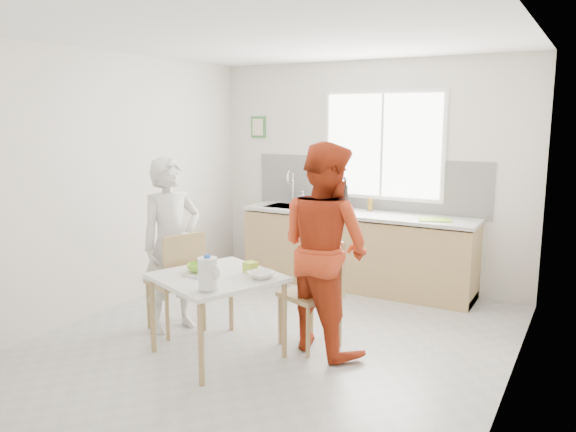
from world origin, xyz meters
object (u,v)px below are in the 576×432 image
object	(u,v)px
person_red	(325,248)
bowl_white	(261,275)
chair_left	(179,278)
bowl_green	(199,268)
wine_bottle_a	(345,196)
wine_bottle_b	(345,198)
milk_jug	(208,273)
dining_table	(217,284)
person_white	(172,245)
chair_far	(316,287)

from	to	relation	value
person_red	bowl_white	bearing A→B (deg)	72.86
chair_left	bowl_white	world-z (taller)	chair_left
bowl_green	wine_bottle_a	bearing A→B (deg)	84.25
wine_bottle_b	bowl_white	bearing A→B (deg)	-83.24
milk_jug	dining_table	bearing A→B (deg)	139.30
person_red	wine_bottle_a	size ratio (longest dim) A/B	5.73
wine_bottle_a	milk_jug	bearing A→B (deg)	-87.10
bowl_green	milk_jug	xyz separation A→B (m)	(0.40, -0.40, 0.11)
chair_left	person_white	bearing A→B (deg)	-90.00
chair_left	bowl_white	size ratio (longest dim) A/B	4.47
person_white	person_red	xyz separation A→B (m)	(1.48, 0.29, 0.08)
person_red	wine_bottle_b	world-z (taller)	person_red
chair_left	bowl_green	bearing A→B (deg)	84.00
bowl_green	milk_jug	world-z (taller)	milk_jug
milk_jug	wine_bottle_b	size ratio (longest dim) A/B	0.89
chair_far	person_red	xyz separation A→B (m)	(0.11, -0.06, 0.39)
person_white	bowl_white	xyz separation A→B (m)	(1.11, -0.17, -0.10)
person_white	wine_bottle_b	size ratio (longest dim) A/B	5.57
dining_table	wine_bottle_a	size ratio (longest dim) A/B	3.75
chair_far	bowl_white	distance (m)	0.61
bowl_white	wine_bottle_a	world-z (taller)	wine_bottle_a
person_white	bowl_white	bearing A→B (deg)	-77.16
wine_bottle_a	bowl_green	bearing A→B (deg)	-95.75
chair_far	person_red	bearing A→B (deg)	-5.56
bowl_green	person_red	bearing A→B (deg)	30.61
bowl_white	person_red	bearing A→B (deg)	51.49
person_red	milk_jug	bearing A→B (deg)	82.20
bowl_white	milk_jug	bearing A→B (deg)	-108.80
dining_table	chair_far	bearing A→B (deg)	45.58
wine_bottle_b	dining_table	bearing A→B (deg)	-92.04
chair_far	bowl_white	size ratio (longest dim) A/B	4.39
person_red	milk_jug	size ratio (longest dim) A/B	6.90
bowl_green	dining_table	bearing A→B (deg)	-7.34
bowl_white	chair_far	bearing A→B (deg)	63.64
wine_bottle_b	bowl_green	bearing A→B (deg)	-96.76
chair_far	person_white	distance (m)	1.44
chair_far	person_red	size ratio (longest dim) A/B	0.52
bowl_green	bowl_white	distance (m)	0.58
bowl_green	chair_left	bearing A→B (deg)	152.63
dining_table	chair_left	bearing A→B (deg)	158.63
wine_bottle_a	bowl_white	bearing A→B (deg)	-82.55
dining_table	person_white	size ratio (longest dim) A/B	0.72
chair_left	wine_bottle_b	xyz separation A→B (m)	(0.72, 2.25, 0.53)
person_red	bowl_white	world-z (taller)	person_red
milk_jug	bowl_white	bearing A→B (deg)	92.58
chair_left	milk_jug	bearing A→B (deg)	74.43
chair_far	wine_bottle_a	distance (m)	2.08
dining_table	chair_left	world-z (taller)	chair_left
wine_bottle_a	wine_bottle_b	size ratio (longest dim) A/B	1.07
chair_far	dining_table	bearing A→B (deg)	-113.05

